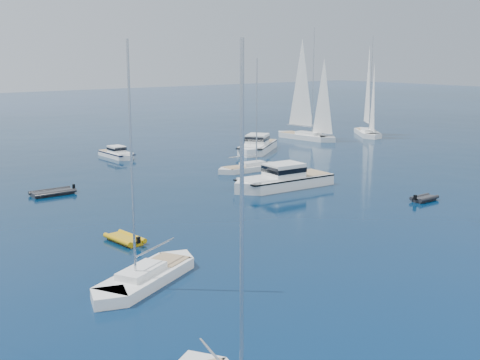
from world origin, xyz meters
name	(u,v)px	position (x,y,z in m)	size (l,w,h in m)	color
motor_cruiser_centre	(282,188)	(5.14, 27.46, 0.00)	(3.65, 11.93, 3.13)	white
motor_cruiser_distant	(257,152)	(18.03, 46.85, 0.00)	(3.54, 11.55, 3.03)	white
motor_cruiser_horizon	(117,157)	(0.77, 54.33, 0.00)	(2.23, 7.28, 1.91)	white
sailboat_mid_l	(146,283)	(-18.72, 12.91, 0.00)	(2.56, 9.85, 14.48)	white
sailboat_centre	(250,171)	(8.43, 36.54, 0.00)	(2.33, 8.98, 13.20)	silver
sailboat_sails_r	(306,139)	(32.26, 51.89, 0.00)	(3.13, 12.06, 17.72)	silver
sailboat_sails_far	(367,135)	(43.37, 48.82, 0.00)	(2.94, 11.30, 16.60)	white
tender_yellow	(125,242)	(-15.88, 20.85, 0.00)	(1.90, 3.42, 0.95)	#C4930B
tender_grey_near	(424,201)	(11.57, 15.21, 0.00)	(1.61, 2.78, 0.95)	black
tender_grey_far	(53,195)	(-14.13, 38.64, 0.00)	(2.28, 4.27, 0.95)	black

